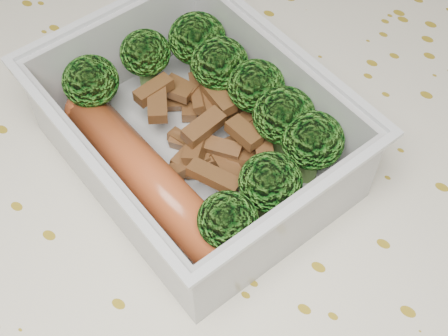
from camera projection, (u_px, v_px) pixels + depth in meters
The scene contains 6 objects.
dining_table at pixel (217, 260), 0.49m from camera, with size 1.40×0.90×0.75m.
tablecloth at pixel (216, 228), 0.44m from camera, with size 1.46×0.96×0.19m.
lunch_container at pixel (196, 140), 0.41m from camera, with size 0.24×0.21×0.07m.
broccoli_florets at pixel (224, 105), 0.41m from camera, with size 0.19×0.15×0.06m.
meat_pile at pixel (213, 128), 0.42m from camera, with size 0.11×0.09×0.03m.
sausage at pixel (149, 178), 0.40m from camera, with size 0.17×0.07×0.03m.
Camera 1 is at (0.12, -0.18, 1.11)m, focal length 50.00 mm.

